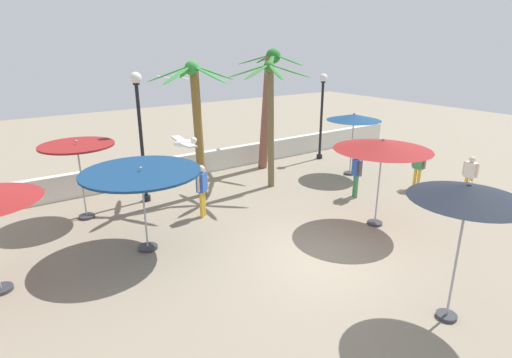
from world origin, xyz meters
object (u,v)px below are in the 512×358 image
object	(u,v)px
patio_umbrella_4	(354,118)
palm_tree_3	(268,96)
guest_0	(202,186)
seagull_0	(173,77)
lamp_post_1	(140,123)
seagull_1	(185,142)
guest_2	(419,165)
palm_tree_0	(196,115)
lamp_post_2	(322,107)
guest_1	(470,173)
patio_umbrella_3	(468,194)
guest_3	(357,171)
patio_umbrella_5	(77,151)
palm_tree_2	(270,106)
patio_umbrella_1	(383,146)
patio_umbrella_0	(141,176)

from	to	relation	value
patio_umbrella_4	palm_tree_3	distance (m)	3.77
guest_0	seagull_0	bearing A→B (deg)	73.64
guest_0	seagull_0	world-z (taller)	seagull_0
patio_umbrella_4	lamp_post_1	world-z (taller)	lamp_post_1
palm_tree_3	seagull_1	distance (m)	11.76
lamp_post_1	guest_2	xyz separation A→B (m)	(9.09, -4.71, -1.88)
palm_tree_0	lamp_post_2	xyz separation A→B (m)	(7.18, 1.25, -0.48)
guest_1	guest_2	bearing A→B (deg)	110.06
lamp_post_1	guest_1	bearing A→B (deg)	-33.36
patio_umbrella_3	guest_3	size ratio (longest dim) A/B	1.78
patio_umbrella_3	guest_3	distance (m)	7.14
patio_umbrella_5	guest_2	bearing A→B (deg)	-21.36
palm_tree_3	seagull_1	bearing A→B (deg)	-132.97
palm_tree_2	guest_0	xyz separation A→B (m)	(-3.50, -1.12, -2.11)
palm_tree_2	lamp_post_2	xyz separation A→B (m)	(4.48, 1.89, -0.64)
lamp_post_2	guest_1	world-z (taller)	lamp_post_2
lamp_post_1	guest_0	bearing A→B (deg)	-67.41
patio_umbrella_4	palm_tree_0	xyz separation A→B (m)	(-6.52, 1.34, 0.59)
patio_umbrella_1	guest_0	distance (m)	5.65
patio_umbrella_5	guest_2	size ratio (longest dim) A/B	1.64
palm_tree_2	lamp_post_2	size ratio (longest dim) A/B	1.18
patio_umbrella_1	guest_1	size ratio (longest dim) A/B	1.85
patio_umbrella_0	guest_2	distance (m)	10.50
patio_umbrella_1	patio_umbrella_3	bearing A→B (deg)	-122.17
patio_umbrella_4	guest_2	size ratio (longest dim) A/B	1.69
patio_umbrella_5	palm_tree_3	bearing A→B (deg)	8.82
guest_1	guest_2	world-z (taller)	guest_2
patio_umbrella_4	palm_tree_3	xyz separation A→B (m)	(-2.23, 2.95, 0.75)
seagull_0	guest_0	bearing A→B (deg)	-106.36
palm_tree_3	patio_umbrella_5	bearing A→B (deg)	-171.18
patio_umbrella_0	patio_umbrella_1	world-z (taller)	patio_umbrella_1
lamp_post_1	guest_2	world-z (taller)	lamp_post_1
seagull_1	lamp_post_1	bearing A→B (deg)	75.96
patio_umbrella_4	palm_tree_3	size ratio (longest dim) A/B	0.51
guest_1	guest_2	distance (m)	1.78
guest_1	patio_umbrella_5	bearing A→B (deg)	152.87
patio_umbrella_0	lamp_post_2	bearing A→B (deg)	21.73
patio_umbrella_1	seagull_0	world-z (taller)	seagull_0
palm_tree_3	guest_1	distance (m)	8.48
patio_umbrella_3	seagull_0	distance (m)	12.70
patio_umbrella_4	patio_umbrella_5	xyz separation A→B (m)	(-10.45, 1.67, -0.19)
patio_umbrella_5	palm_tree_3	xyz separation A→B (m)	(8.22, 1.28, 0.93)
seagull_1	patio_umbrella_0	bearing A→B (deg)	81.29
seagull_0	patio_umbrella_4	bearing A→B (deg)	-39.48
patio_umbrella_3	patio_umbrella_5	world-z (taller)	patio_umbrella_3
lamp_post_1	guest_1	distance (m)	11.77
patio_umbrella_3	palm_tree_0	world-z (taller)	palm_tree_0
palm_tree_2	patio_umbrella_3	bearing A→B (deg)	-101.96
patio_umbrella_1	palm_tree_2	world-z (taller)	palm_tree_2
patio_umbrella_3	patio_umbrella_5	distance (m)	10.69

